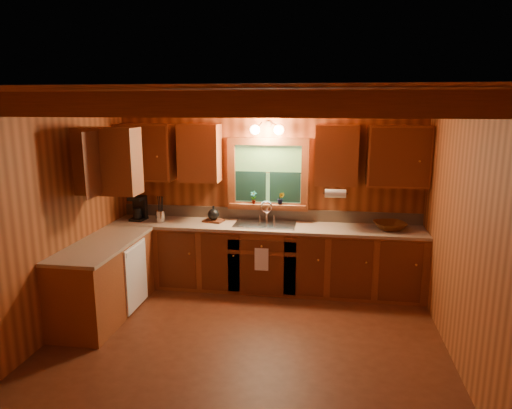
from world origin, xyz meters
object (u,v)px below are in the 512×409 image
Objects in this scene: cutting_board at (214,221)px; sink at (265,228)px; wicker_basket at (390,226)px; coffee_maker at (139,208)px.

sink is at bearing 7.40° from cutting_board.
sink is 2.05× the size of wicker_basket.
sink is at bearing 5.54° from coffee_maker.
coffee_maker reaches higher than cutting_board.
sink is 2.44× the size of coffee_maker.
coffee_maker is 0.84× the size of wicker_basket.
wicker_basket reaches higher than cutting_board.
wicker_basket is (1.63, 0.00, 0.09)m from sink.
cutting_board is at bearing 8.42° from coffee_maker.
cutting_board is 2.36m from wicker_basket.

